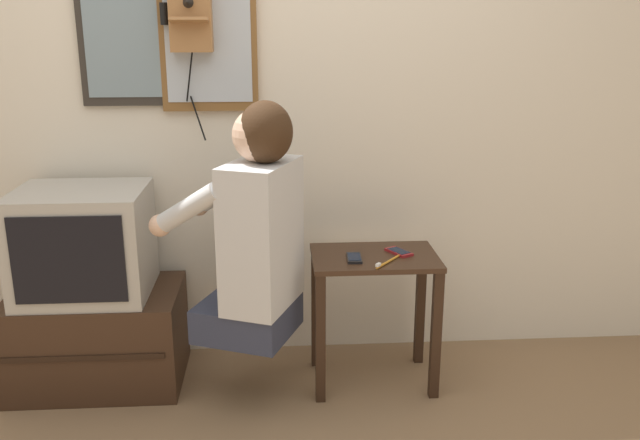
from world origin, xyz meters
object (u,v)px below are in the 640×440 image
(framed_picture, at_px, (127,42))
(toothbrush, at_px, (386,262))
(cell_phone_spare, at_px, (399,252))
(wall_phone_antique, at_px, (190,7))
(wall_mirror, at_px, (207,16))
(television, at_px, (84,243))
(person, at_px, (256,229))
(cell_phone_held, at_px, (354,258))

(framed_picture, xyz_separation_m, toothbrush, (1.06, -0.45, -0.86))
(cell_phone_spare, height_order, toothbrush, toothbrush)
(wall_phone_antique, distance_m, wall_mirror, 0.08)
(television, xyz_separation_m, toothbrush, (1.26, -0.18, -0.05))
(television, xyz_separation_m, wall_mirror, (0.53, 0.26, 0.91))
(person, height_order, toothbrush, person)
(television, distance_m, toothbrush, 1.27)
(person, distance_m, cell_phone_held, 0.44)
(person, bearing_deg, toothbrush, -65.14)
(person, bearing_deg, cell_phone_spare, -53.51)
(person, distance_m, cell_phone_spare, 0.64)
(television, bearing_deg, cell_phone_spare, -2.36)
(framed_picture, bearing_deg, person, -41.16)
(cell_phone_held, height_order, cell_phone_spare, same)
(cell_phone_spare, relative_size, toothbrush, 0.91)
(cell_phone_spare, bearing_deg, wall_mirror, 129.19)
(toothbrush, bearing_deg, cell_phone_held, 11.07)
(cell_phone_held, relative_size, cell_phone_spare, 0.92)
(toothbrush, bearing_deg, wall_mirror, 7.04)
(television, xyz_separation_m, cell_phone_spare, (1.33, -0.05, -0.05))
(toothbrush, bearing_deg, person, 41.18)
(television, relative_size, cell_phone_held, 4.20)
(wall_mirror, relative_size, cell_phone_held, 6.31)
(wall_mirror, xyz_separation_m, cell_phone_held, (0.60, -0.38, -0.97))
(wall_phone_antique, bearing_deg, person, -58.66)
(person, distance_m, television, 0.76)
(person, distance_m, framed_picture, 1.00)
(framed_picture, xyz_separation_m, cell_phone_spare, (1.14, -0.32, -0.86))
(wall_phone_antique, xyz_separation_m, toothbrush, (0.79, -0.40, -1.00))
(framed_picture, distance_m, toothbrush, 1.44)
(wall_phone_antique, xyz_separation_m, cell_phone_spare, (0.86, -0.27, -1.00))
(cell_phone_held, bearing_deg, television, 176.75)
(toothbrush, bearing_deg, framed_picture, 15.87)
(television, relative_size, wall_mirror, 0.67)
(cell_phone_held, xyz_separation_m, cell_phone_spare, (0.20, 0.06, 0.00))
(person, xyz_separation_m, cell_phone_held, (0.40, 0.09, -0.16))
(cell_phone_held, bearing_deg, cell_phone_spare, 20.39)
(wall_mirror, distance_m, cell_phone_held, 1.20)
(person, xyz_separation_m, toothbrush, (0.53, 0.02, -0.16))
(wall_phone_antique, xyz_separation_m, cell_phone_held, (0.66, -0.34, -1.00))
(cell_phone_held, bearing_deg, wall_phone_antique, 155.72)
(television, distance_m, framed_picture, 0.87)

